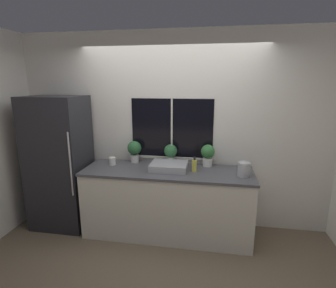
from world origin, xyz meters
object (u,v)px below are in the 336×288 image
Objects in this scene: soap_bottle at (194,165)px; mug_yellow at (112,160)px; mug_white at (112,161)px; kettle at (244,169)px; potted_plant_left at (134,150)px; potted_plant_center at (171,153)px; refrigerator at (60,163)px; potted_plant_right at (208,154)px; sink at (169,166)px.

mug_yellow is at bearing 171.04° from soap_bottle.
soap_bottle reaches higher than mug_yellow.
mug_white is 1.75m from kettle.
potted_plant_center is at bearing -0.00° from potted_plant_left.
potted_plant_left is 0.35m from mug_white.
potted_plant_right is (2.04, 0.26, 0.15)m from refrigerator.
potted_plant_right reaches higher than sink.
mug_yellow is 1.80m from kettle.
sink reaches higher than mug_yellow.
potted_plant_right is at bearing 7.15° from refrigerator.
soap_bottle is at bearing -16.19° from potted_plant_left.
potted_plant_right is (0.51, 0.00, 0.00)m from potted_plant_center.
potted_plant_center reaches higher than kettle.
potted_plant_left is 0.35m from mug_yellow.
soap_bottle is at bearing -122.67° from potted_plant_right.
sink is 2.43× the size of kettle.
mug_white is (-0.80, 0.06, 0.01)m from sink.
soap_bottle is 0.99× the size of kettle.
mug_yellow is (-0.31, -0.07, -0.14)m from potted_plant_left.
mug_white is at bearing 176.00° from soap_bottle.
kettle is at bearing -19.36° from potted_plant_center.
mug_yellow is (-0.85, 0.17, -0.01)m from sink.
soap_bottle is (0.33, -0.01, 0.03)m from sink.
mug_yellow is at bearing 171.46° from kettle.
sink is 2.47× the size of soap_bottle.
potted_plant_left is 0.52m from potted_plant_center.
potted_plant_right is at bearing 0.00° from potted_plant_left.
sink is at bearing 177.49° from soap_bottle.
potted_plant_left is at bearing 167.22° from kettle.
potted_plant_left reaches higher than potted_plant_center.
soap_bottle is 1.19m from mug_yellow.
sink is at bearing -86.45° from potted_plant_center.
refrigerator reaches higher than mug_white.
kettle is at bearing -12.78° from potted_plant_left.
refrigerator is 6.55× the size of potted_plant_center.
potted_plant_center is 0.94× the size of potted_plant_right.
mug_yellow is (-0.04, 0.11, -0.01)m from mug_white.
soap_bottle is at bearing -2.51° from sink.
mug_yellow is (-1.18, 0.19, -0.04)m from soap_bottle.
mug_yellow is (-1.34, -0.07, -0.13)m from potted_plant_right.
potted_plant_left is 2.94× the size of mug_white.
kettle is at bearing -37.04° from potted_plant_right.
refrigerator is at bearing -179.87° from soap_bottle.
refrigerator reaches higher than sink.
potted_plant_center is 0.82m from mug_white.
kettle is at bearing -5.88° from sink.
potted_plant_center is (1.53, 0.26, 0.15)m from refrigerator.
refrigerator is 1.06m from potted_plant_left.
refrigerator reaches higher than kettle.
kettle is at bearing -1.79° from refrigerator.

